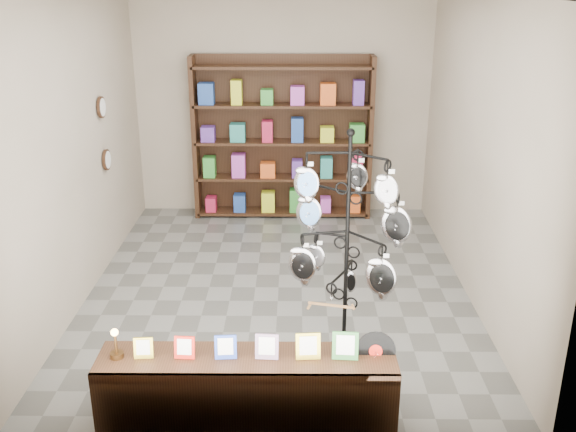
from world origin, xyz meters
name	(u,v)px	position (x,y,z in m)	size (l,w,h in m)	color
ground	(279,287)	(0.00, 0.00, 0.00)	(5.00, 5.00, 0.00)	slate
room_envelope	(278,118)	(0.00, 0.00, 1.85)	(5.00, 5.00, 5.00)	#B2A28F
display_tree	(347,232)	(0.61, -1.32, 1.18)	(1.09, 1.08, 2.05)	black
front_shelf	(247,388)	(-0.17, -2.20, 0.27)	(2.20, 0.46, 0.78)	black
back_shelving	(282,143)	(0.00, 2.30, 1.03)	(2.42, 0.36, 2.20)	black
wall_clocks	(104,134)	(-1.97, 0.80, 1.50)	(0.03, 0.24, 0.84)	black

